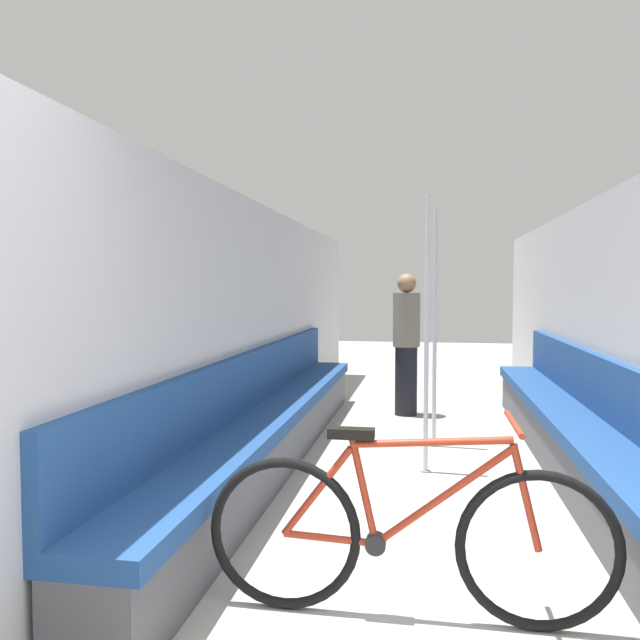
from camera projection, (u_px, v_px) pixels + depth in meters
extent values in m
cube|color=#B2B2B7|center=(241.00, 331.00, 4.98)|extent=(0.10, 10.45, 2.14)
cube|color=#B2B2B7|center=(618.00, 336.00, 4.50)|extent=(0.10, 10.45, 2.14)
cube|color=#4C4C51|center=(275.00, 441.00, 5.01)|extent=(0.38, 5.71, 0.38)
cube|color=navy|center=(275.00, 411.00, 4.99)|extent=(0.44, 5.71, 0.10)
cube|color=navy|center=(253.00, 378.00, 5.01)|extent=(0.07, 5.71, 0.43)
cube|color=#4C4C51|center=(574.00, 454.00, 4.62)|extent=(0.38, 5.71, 0.38)
cube|color=navy|center=(575.00, 422.00, 4.61)|extent=(0.44, 5.71, 0.10)
cube|color=navy|center=(603.00, 386.00, 4.56)|extent=(0.07, 5.71, 0.43)
torus|color=black|center=(284.00, 533.00, 2.75)|extent=(0.68, 0.04, 0.68)
torus|color=black|center=(539.00, 551.00, 2.56)|extent=(0.68, 0.04, 0.68)
cylinder|color=#9E2D19|center=(329.00, 538.00, 2.71)|extent=(0.40, 0.03, 0.05)
cylinder|color=#9E2D19|center=(317.00, 491.00, 2.71)|extent=(0.32, 0.03, 0.41)
cylinder|color=#9E2D19|center=(363.00, 488.00, 2.68)|extent=(0.14, 0.03, 0.48)
cylinder|color=#9E2D19|center=(443.00, 497.00, 2.62)|extent=(0.58, 0.03, 0.46)
cylinder|color=#9E2D19|center=(430.00, 442.00, 2.62)|extent=(0.67, 0.03, 0.08)
cylinder|color=#9E2D19|center=(526.00, 498.00, 2.56)|extent=(0.14, 0.03, 0.45)
cylinder|color=black|center=(376.00, 543.00, 2.68)|extent=(0.09, 0.06, 0.09)
cube|color=black|center=(351.00, 433.00, 2.67)|extent=(0.20, 0.07, 0.04)
cylinder|color=#9E2D19|center=(514.00, 423.00, 2.55)|extent=(0.02, 0.46, 0.02)
cylinder|color=gray|center=(434.00, 446.00, 5.57)|extent=(0.08, 0.08, 0.01)
cylinder|color=silver|center=(435.00, 328.00, 5.52)|extent=(0.04, 0.04, 2.12)
cylinder|color=gray|center=(425.00, 471.00, 4.80)|extent=(0.08, 0.08, 0.01)
cylinder|color=silver|center=(427.00, 335.00, 4.75)|extent=(0.04, 0.04, 2.12)
cylinder|color=black|center=(406.00, 381.00, 6.93)|extent=(0.25, 0.25, 0.76)
cylinder|color=#756B5B|center=(406.00, 320.00, 6.89)|extent=(0.30, 0.30, 0.60)
sphere|color=#936B4C|center=(407.00, 283.00, 6.87)|extent=(0.21, 0.21, 0.21)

